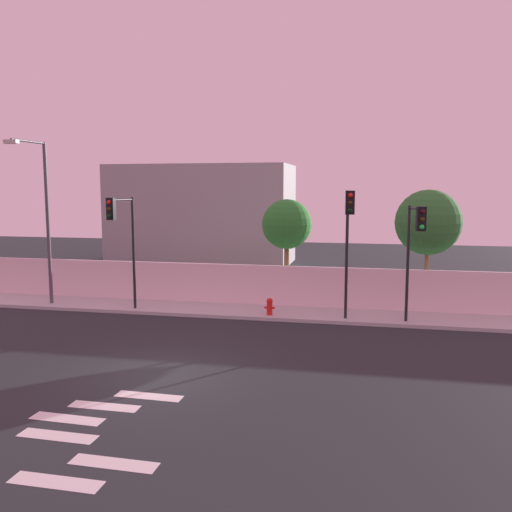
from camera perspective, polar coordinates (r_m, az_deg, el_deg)
name	(u,v)px	position (r m, az deg, el deg)	size (l,w,h in m)	color
ground_plane	(155,375)	(16.31, -10.60, -12.29)	(80.00, 80.00, 0.00)	#23272A
sidewalk	(227,311)	(23.78, -3.05, -5.80)	(36.00, 2.40, 0.15)	#B3B3B3
perimeter_wall	(234,284)	(24.81, -2.30, -2.95)	(36.00, 0.18, 1.80)	silver
crosswalk_marking	(94,430)	(13.22, -16.82, -17.22)	(3.85, 4.71, 0.01)	silver
traffic_light_left	(122,229)	(23.29, -14.02, 2.81)	(0.45, 1.83, 4.88)	black
traffic_light_center	(348,228)	(21.25, 9.76, 2.99)	(0.36, 1.34, 5.17)	black
traffic_light_right	(415,239)	(21.20, 16.47, 1.77)	(0.57, 1.55, 4.60)	black
street_lamp_curbside	(43,209)	(25.91, -21.64, 4.62)	(0.61, 2.37, 7.30)	#4C4C51
fire_hydrant	(270,306)	(22.57, 1.45, -5.30)	(0.44, 0.26, 0.72)	red
roadside_tree_leftmost	(287,225)	(25.38, 3.28, 3.33)	(2.35, 2.35, 4.91)	brown
roadside_tree_midleft	(428,223)	(25.23, 17.77, 3.40)	(2.93, 2.93, 5.37)	brown
low_building_distant	(202,214)	(39.55, -5.70, 4.41)	(12.88, 6.00, 7.08)	#979797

